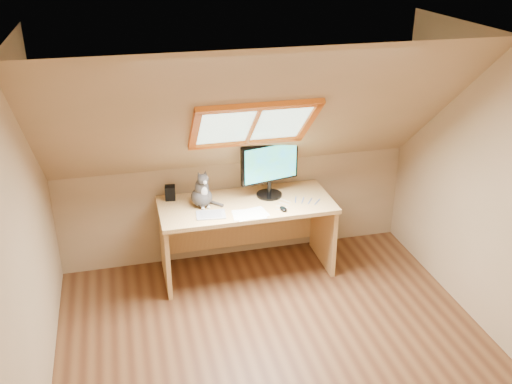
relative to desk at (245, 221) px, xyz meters
name	(u,v)px	position (x,y,z in m)	size (l,w,h in m)	color
ground	(285,364)	(-0.02, -1.45, -0.52)	(3.50, 3.50, 0.00)	brown
room_shell	(294,205)	(-0.02, -1.54, 0.91)	(3.52, 3.52, 2.41)	tan
desk	(245,221)	(0.00, 0.00, 0.00)	(1.63, 0.71, 0.74)	tan
monitor	(270,166)	(0.25, 0.02, 0.53)	(0.58, 0.25, 0.54)	black
cat	(202,193)	(-0.41, -0.02, 0.35)	(0.24, 0.27, 0.36)	#4B4542
desk_speaker	(170,193)	(-0.68, 0.18, 0.29)	(0.09, 0.09, 0.14)	black
graphics_tablet	(211,215)	(-0.37, -0.24, 0.23)	(0.26, 0.19, 0.01)	#B2B2B7
mouse	(283,209)	(0.29, -0.30, 0.24)	(0.06, 0.10, 0.03)	black
papers	(242,216)	(-0.10, -0.33, 0.23)	(0.33, 0.27, 0.00)	white
cables	(297,203)	(0.47, -0.19, 0.23)	(0.51, 0.26, 0.01)	silver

